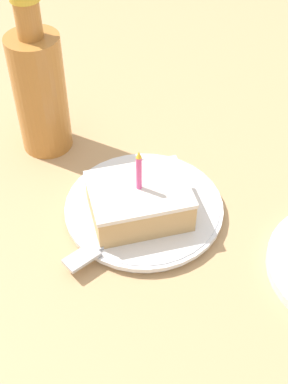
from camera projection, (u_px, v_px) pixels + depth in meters
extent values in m
cube|color=tan|center=(133.00, 229.00, 0.75)|extent=(2.40, 2.40, 0.04)
cylinder|color=silver|center=(144.00, 209.00, 0.74)|extent=(0.21, 0.21, 0.02)
cylinder|color=silver|center=(144.00, 207.00, 0.74)|extent=(0.22, 0.22, 0.01)
cube|color=tan|center=(139.00, 203.00, 0.71)|extent=(0.10, 0.13, 0.04)
cube|color=silver|center=(139.00, 189.00, 0.69)|extent=(0.10, 0.13, 0.01)
cylinder|color=#E04C8C|center=(139.00, 173.00, 0.67)|extent=(0.01, 0.01, 0.05)
cone|color=yellow|center=(139.00, 155.00, 0.65)|extent=(0.01, 0.01, 0.01)
cube|color=#B2B2B7|center=(140.00, 220.00, 0.71)|extent=(0.08, 0.14, 0.00)
cube|color=#B2B2B7|center=(82.00, 258.00, 0.67)|extent=(0.04, 0.05, 0.00)
cylinder|color=#B27233|center=(41.00, 95.00, 0.79)|extent=(0.08, 0.08, 0.19)
cylinder|color=#B27233|center=(28.00, 19.00, 0.70)|extent=(0.03, 0.03, 0.05)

